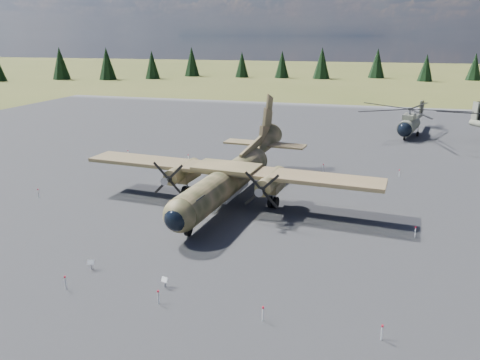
# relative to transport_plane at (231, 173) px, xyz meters

# --- Properties ---
(ground) EXTENTS (500.00, 500.00, 0.00)m
(ground) POSITION_rel_transport_plane_xyz_m (-0.91, -4.17, -2.56)
(ground) COLOR brown
(ground) RESTS_ON ground
(apron) EXTENTS (120.00, 120.00, 0.04)m
(apron) POSITION_rel_transport_plane_xyz_m (-0.91, 5.83, -2.56)
(apron) COLOR #5E5E63
(apron) RESTS_ON ground
(transport_plane) EXTENTS (27.07, 24.52, 8.91)m
(transport_plane) POSITION_rel_transport_plane_xyz_m (0.00, 0.00, 0.00)
(transport_plane) COLOR #393D21
(transport_plane) RESTS_ON ground
(helicopter_near) EXTENTS (20.38, 21.36, 4.31)m
(helicopter_near) POSITION_rel_transport_plane_xyz_m (17.24, 34.13, 0.50)
(helicopter_near) COLOR gray
(helicopter_near) RESTS_ON ground
(info_placard_left) EXTENTS (0.46, 0.27, 0.68)m
(info_placard_left) POSITION_rel_transport_plane_xyz_m (-4.80, -15.16, -2.10)
(info_placard_left) COLOR gray
(info_placard_left) RESTS_ON ground
(info_placard_right) EXTENTS (0.46, 0.29, 0.67)m
(info_placard_right) POSITION_rel_transport_plane_xyz_m (0.68, -15.91, -2.11)
(info_placard_right) COLOR gray
(info_placard_right) RESTS_ON ground
(barrier_fence) EXTENTS (33.12, 29.62, 0.85)m
(barrier_fence) POSITION_rel_transport_plane_xyz_m (-1.37, -4.25, -2.05)
(barrier_fence) COLOR white
(barrier_fence) RESTS_ON ground
(treeline) EXTENTS (297.22, 293.78, 10.97)m
(treeline) POSITION_rel_transport_plane_xyz_m (-5.02, 4.09, 2.24)
(treeline) COLOR black
(treeline) RESTS_ON ground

